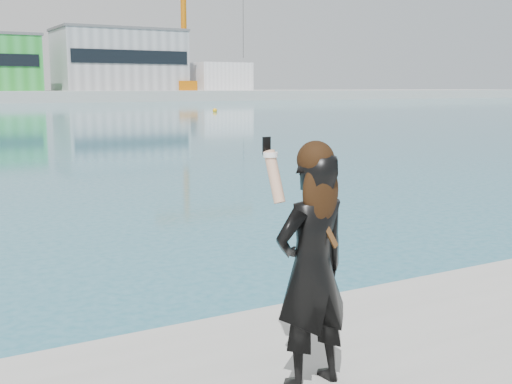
# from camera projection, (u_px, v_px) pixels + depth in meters

# --- Properties ---
(warehouse_grey_right) EXTENTS (25.50, 15.35, 12.50)m
(warehouse_grey_right) POSITION_uv_depth(u_px,v_px,m) (119.00, 60.00, 132.68)
(warehouse_grey_right) COLOR gray
(warehouse_grey_right) RESTS_ON far_quay
(ancillary_shed) EXTENTS (12.00, 10.00, 6.00)m
(ancillary_shed) POSITION_uv_depth(u_px,v_px,m) (219.00, 77.00, 142.29)
(ancillary_shed) COLOR silver
(ancillary_shed) RESTS_ON far_quay
(dock_crane) EXTENTS (23.00, 4.00, 24.00)m
(dock_crane) POSITION_uv_depth(u_px,v_px,m) (189.00, 27.00, 132.93)
(dock_crane) COLOR orange
(dock_crane) RESTS_ON far_quay
(flagpole_right) EXTENTS (1.28, 0.16, 8.00)m
(flagpole_right) POSITION_uv_depth(u_px,v_px,m) (37.00, 66.00, 118.20)
(flagpole_right) COLOR silver
(flagpole_right) RESTS_ON far_quay
(buoy_near) EXTENTS (0.50, 0.50, 0.50)m
(buoy_near) POSITION_uv_depth(u_px,v_px,m) (215.00, 112.00, 70.46)
(buoy_near) COLOR #FFAD0D
(buoy_near) RESTS_ON ground
(woman) EXTENTS (0.58, 0.41, 1.58)m
(woman) POSITION_uv_depth(u_px,v_px,m) (312.00, 263.00, 3.97)
(woman) COLOR black
(woman) RESTS_ON near_quay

